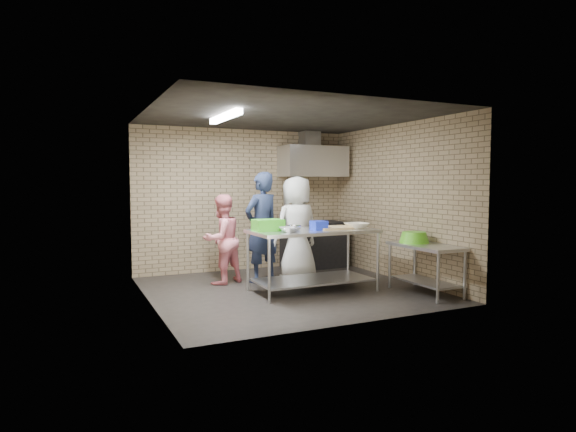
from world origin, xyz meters
The scene contains 25 objects.
floor centered at (0.00, 0.00, 0.00)m, with size 4.20×4.20×0.00m, color black.
ceiling centered at (0.00, 0.00, 2.70)m, with size 4.20×4.20×0.00m, color black.
back_wall centered at (0.00, 2.00, 1.35)m, with size 4.20×0.06×2.70m, color #98815F.
front_wall centered at (0.00, -2.00, 1.35)m, with size 4.20×0.06×2.70m, color #98815F.
left_wall centered at (-2.10, 0.00, 1.35)m, with size 0.06×4.00×2.70m, color #98815F.
right_wall centered at (2.10, 0.00, 1.35)m, with size 0.06×4.00×2.70m, color #98815F.
prep_table centered at (0.32, -0.24, 0.48)m, with size 1.92×0.96×0.96m, color silver.
side_counter centered at (1.80, -1.10, 0.38)m, with size 0.60×1.20×0.75m, color silver.
stove centered at (1.35, 1.65, 0.45)m, with size 1.20×0.70×0.90m, color black.
range_hood centered at (1.35, 1.70, 2.10)m, with size 1.30×0.60×0.60m, color silver.
hood_duct centered at (1.35, 1.85, 2.55)m, with size 0.35×0.30×0.30m, color #A5A8AD.
wall_shelf centered at (1.65, 1.89, 1.92)m, with size 0.80×0.20×0.04m, color #3F2B19.
fluorescent_fixture centered at (-1.00, 0.00, 2.64)m, with size 0.10×1.25×0.08m, color white.
green_crate centered at (-0.38, -0.12, 1.05)m, with size 0.43×0.32×0.17m, color green.
blue_tub centered at (0.37, -0.34, 1.03)m, with size 0.21×0.21×0.14m, color #1A2FC9.
cutting_board centered at (0.67, -0.26, 0.98)m, with size 0.59×0.45×0.03m, color tan.
mixing_bowl_a centered at (-0.18, -0.44, 1.00)m, with size 0.30×0.30×0.07m, color silver.
mixing_bowl_b centered at (0.02, -0.19, 1.00)m, with size 0.23×0.23×0.07m, color #A9AAB0.
ceramic_bowl centered at (1.02, -0.39, 1.01)m, with size 0.37×0.37×0.09m, color beige.
green_basin centered at (1.78, -0.85, 0.83)m, with size 0.46×0.46×0.17m, color #59C626, non-canonical shape.
bottle_red centered at (1.40, 1.89, 2.03)m, with size 0.07×0.07×0.18m, color #B22619.
bottle_green centered at (1.80, 1.89, 2.02)m, with size 0.06×0.06×0.15m, color green.
man_navy centered at (-0.13, 0.77, 0.93)m, with size 0.68×0.45×1.86m, color black.
woman_pink centered at (-0.79, 0.90, 0.74)m, with size 0.72×0.56×1.49m, color #E37884.
woman_white centered at (0.47, 0.64, 0.90)m, with size 0.88×0.57×1.79m, color silver.
Camera 1 is at (-3.17, -6.82, 1.69)m, focal length 30.24 mm.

